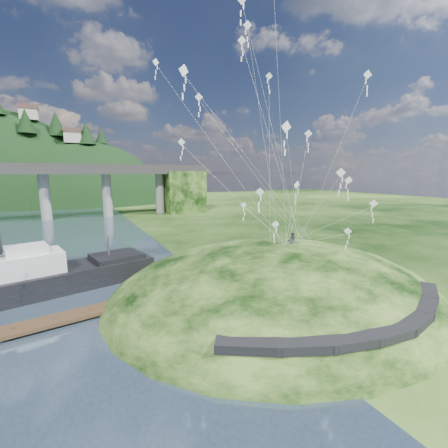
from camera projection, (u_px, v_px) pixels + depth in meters
name	position (u px, v px, depth m)	size (l,w,h in m)	color
ground	(215.00, 315.00, 26.45)	(320.00, 320.00, 0.00)	black
grass_hill	(274.00, 305.00, 32.07)	(36.00, 32.00, 13.00)	black
footpath	(371.00, 323.00, 20.93)	(22.29, 5.84, 0.83)	black
work_barge	(55.00, 275.00, 31.99)	(20.37, 9.49, 6.89)	black
wooden_dock	(91.00, 311.00, 26.37)	(13.23, 4.01, 0.93)	#3A2617
kite_flyers	(292.00, 233.00, 33.18)	(2.01, 1.92, 1.96)	#272A34
kite_swarm	(270.00, 120.00, 27.64)	(19.72, 16.64, 21.02)	white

